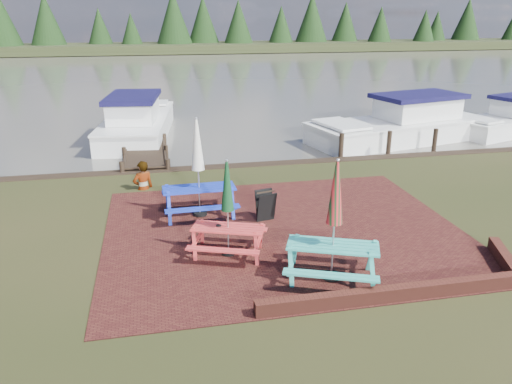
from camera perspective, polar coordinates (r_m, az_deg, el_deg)
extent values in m
plane|color=black|center=(11.99, 4.43, -6.43)|extent=(120.00, 120.00, 0.00)
cube|color=#391412|center=(12.86, 3.21, -4.46)|extent=(9.00, 7.50, 0.02)
cube|color=#4C1E16|center=(10.33, 16.69, -10.94)|extent=(6.00, 0.22, 0.30)
cube|color=#4C1E16|center=(12.37, 26.57, -6.98)|extent=(0.82, 1.77, 0.30)
cube|color=#47433C|center=(47.71, -8.10, 13.25)|extent=(120.00, 60.00, 0.02)
cube|color=black|center=(76.53, -9.69, 15.95)|extent=(120.00, 10.00, 1.20)
cube|color=teal|center=(10.44, 8.78, -6.09)|extent=(2.01, 1.38, 0.04)
cube|color=teal|center=(9.95, 8.54, -9.41)|extent=(1.83, 0.93, 0.04)
cube|color=teal|center=(11.21, 8.83, -5.92)|extent=(1.83, 0.93, 0.04)
cube|color=teal|center=(10.65, 4.27, -7.66)|extent=(0.68, 1.54, 0.77)
cube|color=teal|center=(10.64, 13.08, -8.21)|extent=(0.68, 1.54, 0.77)
cylinder|color=black|center=(10.77, 8.58, -9.52)|extent=(0.37, 0.37, 0.10)
cylinder|color=#B2B2B7|center=(10.22, 8.93, -3.41)|extent=(0.04, 0.04, 2.60)
cone|color=red|center=(10.00, 9.12, -0.12)|extent=(0.33, 0.33, 1.30)
cube|color=red|center=(11.40, -3.22, -4.12)|extent=(1.75, 1.17, 0.04)
cube|color=red|center=(10.97, -3.87, -6.66)|extent=(1.60, 0.78, 0.04)
cube|color=red|center=(12.06, -2.58, -4.09)|extent=(1.60, 0.78, 0.04)
cube|color=red|center=(11.70, -6.59, -5.38)|extent=(0.57, 1.35, 0.67)
cube|color=red|center=(11.42, 0.30, -5.89)|extent=(0.57, 1.35, 0.67)
cylinder|color=black|center=(11.67, -3.16, -6.93)|extent=(0.33, 0.33, 0.09)
cylinder|color=#B2B2B7|center=(11.22, -3.26, -1.96)|extent=(0.03, 0.03, 2.27)
cone|color=#0F371A|center=(11.03, -3.32, 0.67)|extent=(0.29, 0.29, 1.13)
cube|color=#162DA9|center=(13.62, -6.53, 0.45)|extent=(1.97, 0.80, 0.04)
cube|color=#162DA9|center=(13.04, -6.11, -1.90)|extent=(1.96, 0.30, 0.04)
cube|color=#162DA9|center=(14.42, -6.82, 0.22)|extent=(1.96, 0.30, 0.04)
cube|color=#162DA9|center=(13.71, -9.99, -1.40)|extent=(0.12, 1.69, 0.80)
cube|color=#162DA9|center=(13.87, -3.00, -0.86)|extent=(0.12, 1.69, 0.80)
cylinder|color=black|center=(13.89, -6.42, -2.46)|extent=(0.39, 0.39, 0.11)
cylinder|color=#B2B2B7|center=(13.45, -6.63, 2.68)|extent=(0.04, 0.04, 2.71)
cone|color=silver|center=(13.28, -6.74, 5.36)|extent=(0.35, 0.35, 1.36)
cube|color=black|center=(13.22, 1.24, -1.82)|extent=(0.54, 0.30, 0.82)
cube|color=black|center=(13.47, 0.97, -1.39)|extent=(0.54, 0.30, 0.82)
cube|color=black|center=(13.20, 1.11, 0.00)|extent=(0.51, 0.14, 0.03)
cube|color=black|center=(22.42, -12.50, 6.01)|extent=(1.60, 9.00, 0.06)
cube|color=black|center=(22.44, -14.43, 6.00)|extent=(0.08, 9.00, 0.08)
cube|color=black|center=(22.41, -10.59, 6.27)|extent=(0.08, 9.00, 0.08)
cylinder|color=black|center=(18.18, -15.00, 1.87)|extent=(0.16, 0.16, 1.00)
cylinder|color=black|center=(18.14, -9.96, 2.22)|extent=(0.16, 0.16, 1.00)
cube|color=silver|center=(24.16, -13.28, 7.03)|extent=(3.56, 8.00, 1.11)
cube|color=silver|center=(24.05, -13.39, 8.36)|extent=(3.63, 8.16, 0.09)
cube|color=silver|center=(23.05, -13.81, 9.19)|extent=(2.29, 3.45, 0.94)
cube|color=#100E33|center=(22.96, -13.92, 10.49)|extent=(2.55, 3.94, 0.20)
cube|color=silver|center=(26.88, -12.54, 9.90)|extent=(2.40, 1.65, 0.11)
cube|color=silver|center=(23.51, 15.91, 6.44)|extent=(8.66, 4.68, 1.10)
cube|color=silver|center=(23.39, 16.04, 7.80)|extent=(8.83, 4.77, 0.09)
cube|color=silver|center=(23.94, 17.98, 9.16)|extent=(3.83, 2.80, 0.93)
cube|color=#100E33|center=(23.86, 18.11, 10.39)|extent=(4.37, 3.13, 0.20)
cube|color=silver|center=(21.47, 9.67, 7.66)|extent=(2.00, 2.70, 0.11)
cube|color=silver|center=(27.09, 26.85, 6.66)|extent=(6.46, 3.97, 0.94)
cube|color=silver|center=(27.00, 27.01, 7.66)|extent=(6.59, 4.05, 0.07)
cube|color=silver|center=(25.09, 24.09, 7.61)|extent=(1.62, 2.08, 0.09)
imported|color=gray|center=(16.00, -12.97, 3.40)|extent=(0.78, 0.65, 1.81)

